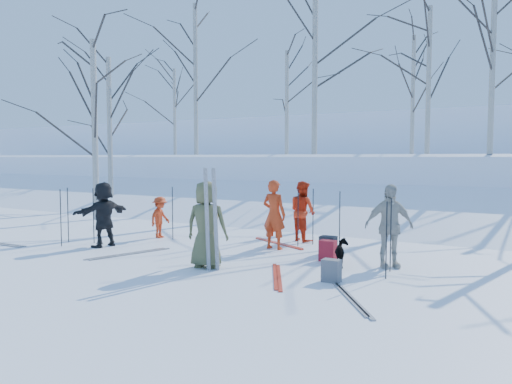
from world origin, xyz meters
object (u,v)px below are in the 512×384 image
Objects in this scene: skier_redor_behind at (303,211)px; skier_cream_east at (389,226)px; skier_red_north at (274,215)px; skier_grey_west at (104,214)px; skier_olive_center at (207,224)px; dog at (342,253)px; backpack_grey at (331,271)px; backpack_red at (328,251)px; skier_red_seated at (160,217)px; backpack_dark at (328,245)px.

skier_cream_east is at bearing 173.15° from skier_redor_behind.
skier_redor_behind is at bearing -90.93° from skier_red_north.
skier_cream_east is 6.46m from skier_grey_west.
skier_olive_center is at bearing 88.43° from skier_red_north.
dog is (5.58, 0.80, -0.50)m from skier_grey_west.
backpack_red is at bearing 114.47° from backpack_grey.
backpack_grey is (5.57, -2.03, -0.34)m from skier_red_seated.
skier_red_north is at bearing -110.03° from skier_olive_center.
skier_redor_behind is 3.29m from skier_cream_east.
skier_olive_center reaches higher than backpack_dark.
dog is (2.01, -0.96, -0.53)m from skier_red_north.
skier_red_seated is at bearing -50.78° from skier_olive_center.
backpack_dark is (1.51, 2.33, -0.62)m from skier_olive_center.
skier_olive_center is at bearing 113.96° from skier_redor_behind.
dog is at bearing 106.86° from skier_grey_west.
skier_redor_behind is 4.14m from backpack_grey.
backpack_dark is (4.89, 1.76, -0.56)m from skier_grey_west.
backpack_grey is at bearing -65.53° from backpack_red.
skier_redor_behind reaches higher than backpack_red.
backpack_grey is at bearing 94.84° from skier_grey_west.
skier_redor_behind is 4.78m from skier_grey_west.
skier_cream_east is (2.69, -1.89, 0.04)m from skier_redor_behind.
skier_olive_center is 2.52m from backpack_red.
skier_cream_east is at bearing 1.96° from backpack_red.
skier_grey_west is at bearing 155.15° from skier_cream_east.
backpack_grey is at bearing -143.50° from skier_cream_east.
backpack_dark is at bearing -80.86° from dog.
skier_red_seated is 1.68m from skier_grey_west.
skier_cream_east is (6.08, -0.46, 0.26)m from skier_red_seated.
skier_red_north is 1.45m from backpack_dark.
skier_cream_east is 1.01m from dog.
skier_cream_east reaches higher than dog.
skier_cream_east reaches higher than backpack_red.
skier_redor_behind reaches higher than dog.
backpack_grey is at bearing 168.59° from skier_olive_center.
backpack_dark is (-0.69, 0.96, -0.06)m from dog.
skier_cream_east reaches higher than skier_redor_behind.
skier_olive_center is 1.54× the size of skier_red_seated.
backpack_red is (1.48, -1.94, -0.54)m from skier_redor_behind.
backpack_grey is (2.18, -3.47, -0.56)m from skier_redor_behind.
skier_red_north is 1.04× the size of skier_grey_west.
dog is (1.92, -2.28, -0.49)m from skier_redor_behind.
backpack_grey is at bearing -114.21° from skier_red_seated.
skier_red_seated is 2.54× the size of backpack_red.
skier_red_seated is at bearing 51.27° from skier_redor_behind.
skier_red_north is 3.18m from backpack_grey.
backpack_grey is (0.70, -1.54, -0.02)m from backpack_red.
skier_grey_west is at bearing -18.34° from dog.
skier_red_seated is 0.67× the size of skier_cream_east.
skier_olive_center is 2.65× the size of dog.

